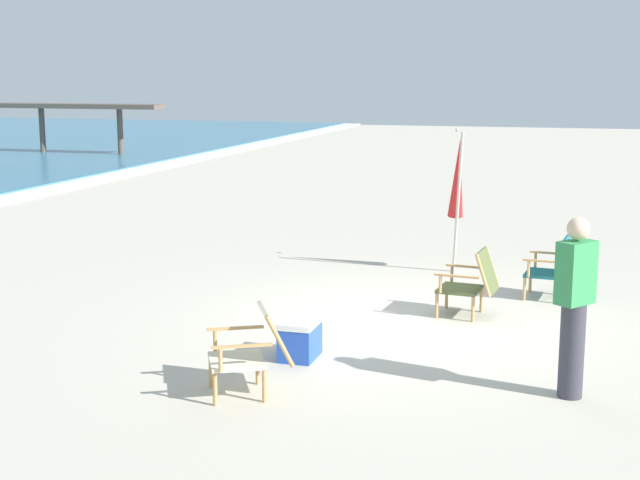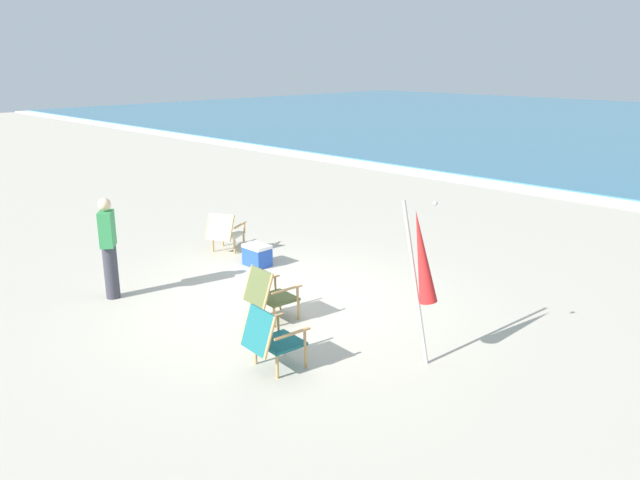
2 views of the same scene
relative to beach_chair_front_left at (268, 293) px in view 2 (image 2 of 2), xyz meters
name	(u,v)px [view 2 (image 2 of 2)]	position (x,y,z in m)	size (l,w,h in m)	color
ground_plane	(282,301)	(-0.43, 0.65, -0.43)	(80.00, 80.00, 0.00)	#B7AF9E
surf_band	(576,196)	(-0.43, 11.51, -0.40)	(80.00, 1.10, 0.06)	white
beach_chair_front_left	(268,293)	(0.00, 0.00, 0.00)	(0.65, 0.73, 0.82)	#515B33
beach_chair_mid_center	(224,231)	(-3.18, 1.57, -0.01)	(0.84, 0.91, 0.80)	beige
beach_chair_back_right	(270,337)	(1.14, -0.94, 0.00)	(0.65, 0.72, 0.82)	#196066
umbrella_furled_red	(422,258)	(2.29, 0.50, 0.94)	(0.51, 0.35, 2.10)	#B7B2A8
person_near_chairs	(109,247)	(-2.47, -1.16, 0.41)	(0.39, 0.37, 1.63)	#383842
cooler_box	(257,255)	(-2.08, 1.49, -0.23)	(0.49, 0.35, 0.40)	blue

